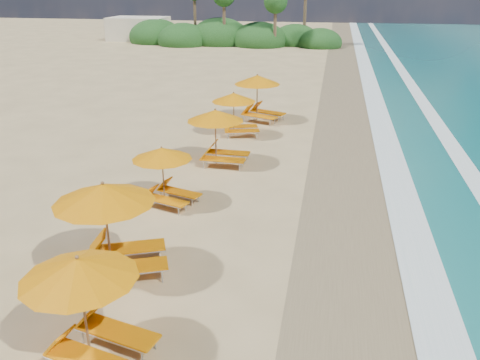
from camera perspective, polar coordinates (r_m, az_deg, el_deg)
name	(u,v)px	position (r m, az deg, el deg)	size (l,w,h in m)	color
ground	(240,213)	(16.99, 0.00, -3.76)	(160.00, 160.00, 0.00)	tan
wet_sand	(361,223)	(16.80, 13.58, -4.71)	(4.00, 160.00, 0.01)	#8C7953
surf_foam	(449,229)	(17.20, 22.62, -5.15)	(4.00, 160.00, 0.01)	white
station_1	(90,303)	(10.75, -16.60, -13.20)	(2.94, 2.84, 2.38)	olive
station_2	(115,222)	(13.47, -13.98, -4.66)	(3.43, 3.39, 2.64)	olive
station_3	(167,172)	(17.41, -8.30, 0.85)	(2.66, 2.59, 2.09)	olive
station_4	(220,133)	(21.06, -2.28, 5.29)	(2.63, 2.43, 2.41)	olive
station_5	(237,111)	(25.13, -0.32, 7.80)	(2.77, 2.69, 2.21)	olive
station_6	(260,95)	(27.88, 2.30, 9.60)	(3.32, 3.27, 2.56)	olive
treeline	(228,36)	(62.23, -1.42, 16.00)	(25.80, 8.80, 9.74)	#163D14
beach_building	(139,29)	(68.02, -11.39, 16.44)	(7.00, 5.00, 2.80)	beige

